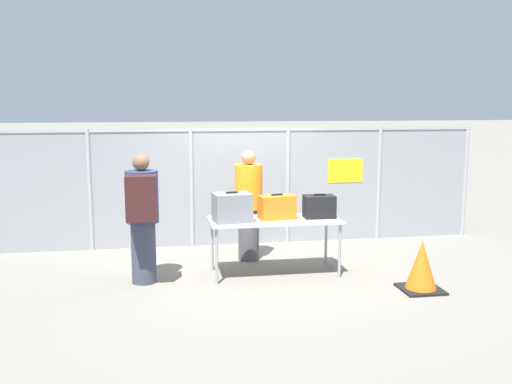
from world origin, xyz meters
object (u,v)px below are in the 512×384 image
at_px(suitcase_black, 319,207).
at_px(utility_trailer, 277,207).
at_px(inspection_table, 275,224).
at_px(suitcase_orange, 277,207).
at_px(suitcase_grey, 232,207).
at_px(traveler_hooded, 142,213).
at_px(security_worker_near, 249,204).
at_px(traffic_cone, 422,267).

relative_size(suitcase_black, utility_trailer, 0.11).
distance_m(inspection_table, utility_trailer, 3.08).
height_order(inspection_table, suitcase_orange, suitcase_orange).
relative_size(suitcase_grey, suitcase_orange, 1.01).
bearing_deg(suitcase_orange, traveler_hooded, -175.30).
bearing_deg(suitcase_black, traveler_hooded, -176.42).
relative_size(inspection_table, utility_trailer, 0.47).
bearing_deg(traveler_hooded, utility_trailer, 37.80).
height_order(suitcase_orange, security_worker_near, security_worker_near).
bearing_deg(security_worker_near, suitcase_black, 152.94).
bearing_deg(security_worker_near, traveler_hooded, 45.02).
distance_m(traveler_hooded, security_worker_near, 1.77).
bearing_deg(suitcase_black, suitcase_orange, -179.84).
distance_m(suitcase_grey, traveler_hooded, 1.17).
bearing_deg(suitcase_black, inspection_table, -178.69).
height_order(traveler_hooded, utility_trailer, traveler_hooded).
xyz_separation_m(suitcase_grey, suitcase_orange, (0.62, 0.06, -0.03)).
height_order(inspection_table, suitcase_grey, suitcase_grey).
xyz_separation_m(suitcase_orange, suitcase_black, (0.59, 0.00, -0.01)).
relative_size(inspection_table, traffic_cone, 2.80).
bearing_deg(inspection_table, traveler_hooded, -175.61).
xyz_separation_m(suitcase_black, traffic_cone, (1.05, -0.99, -0.62)).
bearing_deg(utility_trailer, suitcase_orange, -101.79).
bearing_deg(suitcase_grey, inspection_table, 5.08).
bearing_deg(suitcase_grey, suitcase_orange, 5.94).
relative_size(suitcase_grey, suitcase_black, 1.22).
bearing_deg(security_worker_near, inspection_table, 121.24).
bearing_deg(security_worker_near, traffic_cone, 151.70).
bearing_deg(suitcase_grey, traveler_hooded, -175.96).
distance_m(inspection_table, suitcase_black, 0.66).
xyz_separation_m(suitcase_orange, traffic_cone, (1.64, -0.99, -0.63)).
bearing_deg(utility_trailer, suitcase_grey, -112.24).
relative_size(inspection_table, suitcase_orange, 3.41).
xyz_separation_m(utility_trailer, traffic_cone, (1.02, -3.97, -0.07)).
distance_m(traveler_hooded, utility_trailer, 3.98).
distance_m(suitcase_grey, utility_trailer, 3.34).
relative_size(suitcase_grey, security_worker_near, 0.32).
xyz_separation_m(suitcase_orange, traveler_hooded, (-1.79, -0.15, 0.00)).
distance_m(inspection_table, suitcase_grey, 0.64).
xyz_separation_m(suitcase_black, utility_trailer, (0.03, 2.97, -0.55)).
height_order(security_worker_near, traffic_cone, security_worker_near).
relative_size(security_worker_near, traffic_cone, 2.60).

